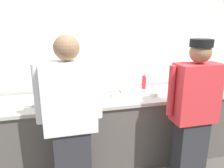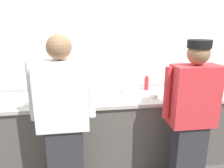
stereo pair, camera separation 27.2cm
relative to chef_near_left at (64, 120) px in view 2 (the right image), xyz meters
name	(u,v)px [view 2 (the right image)]	position (x,y,z in m)	size (l,w,h in m)	color
wall_back	(117,54)	(0.69, 1.06, 0.47)	(5.03, 0.10, 2.76)	silver
prep_counter	(122,128)	(0.69, 0.59, -0.45)	(3.20, 0.68, 0.92)	#56514C
chef_near_left	(64,120)	(0.00, 0.00, 0.00)	(0.63, 0.24, 1.72)	#2D2D33
chef_center	(191,116)	(1.30, -0.04, -0.03)	(0.60, 0.24, 1.66)	#2D2D33
plate_stack_front	(182,91)	(1.49, 0.60, 0.03)	(0.20, 0.20, 0.05)	white
plate_stack_rear	(130,90)	(0.81, 0.70, 0.04)	(0.23, 0.23, 0.07)	white
mixing_bowl_steel	(92,92)	(0.31, 0.59, 0.07)	(0.39, 0.39, 0.13)	#B7BABF
sheet_tray	(34,98)	(-0.39, 0.62, 0.02)	(0.46, 0.32, 0.02)	#B7BABF
squeeze_bottle_primary	(147,82)	(1.06, 0.81, 0.11)	(0.06, 0.06, 0.21)	red
ramekin_yellow_sauce	(115,91)	(0.61, 0.74, 0.03)	(0.10, 0.10, 0.04)	white
ramekin_green_sauce	(115,95)	(0.59, 0.58, 0.03)	(0.11, 0.11, 0.04)	white
ramekin_orange_sauce	(155,95)	(1.09, 0.49, 0.03)	(0.10, 0.10, 0.04)	white
deli_cup	(206,87)	(1.87, 0.67, 0.05)	(0.09, 0.09, 0.09)	white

